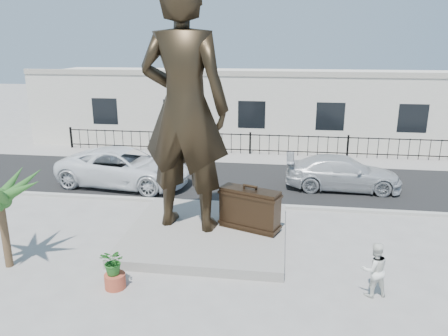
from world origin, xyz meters
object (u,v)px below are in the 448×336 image
object	(u,v)px
tourist	(374,270)
car_white	(125,167)
statue	(184,108)
suitcase	(250,209)

from	to	relation	value
tourist	car_white	world-z (taller)	car_white
car_white	statue	bearing A→B (deg)	-132.82
tourist	statue	bearing A→B (deg)	-44.33
statue	suitcase	distance (m)	3.94
suitcase	tourist	bearing A→B (deg)	-20.29
car_white	suitcase	bearing A→B (deg)	-120.67
statue	car_white	distance (m)	7.03
suitcase	car_white	world-z (taller)	suitcase
statue	suitcase	size ratio (longest dim) A/B	4.04
suitcase	tourist	world-z (taller)	suitcase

